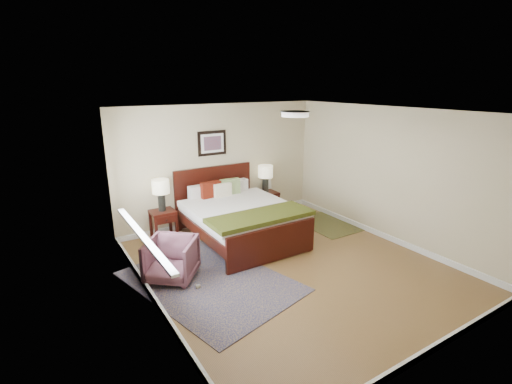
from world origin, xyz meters
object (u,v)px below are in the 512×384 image
rug_persian (210,281)px  armchair (171,259)px  nightstand_left (163,217)px  nightstand_right (266,201)px  bed (239,212)px  lamp_left (161,189)px  lamp_right (265,174)px

rug_persian → armchair: bearing=125.5°
nightstand_left → nightstand_right: (2.37, 0.01, -0.09)m
bed → armchair: (-1.61, -0.76, -0.23)m
nightstand_left → lamp_left: lamp_left is taller
lamp_left → nightstand_left: bearing=-90.0°
nightstand_right → lamp_right: (0.00, 0.01, 0.63)m
bed → nightstand_right: size_ratio=4.17×
nightstand_left → rug_persian: 2.05m
lamp_left → rug_persian: bearing=-89.2°
nightstand_right → armchair: (-2.79, -1.63, -0.01)m
bed → rug_persian: (-1.16, -1.15, -0.55)m
lamp_right → nightstand_right: bearing=-90.0°
nightstand_right → rug_persian: nightstand_right is taller
lamp_right → armchair: bearing=-149.5°
lamp_left → armchair: 1.81m
armchair → rug_persian: armchair is taller
bed → lamp_right: (1.18, 0.88, 0.40)m
nightstand_right → rug_persian: 3.11m
lamp_left → lamp_right: lamp_left is taller
bed → armchair: bed is taller
nightstand_right → rug_persian: (-2.34, -2.02, -0.33)m
rug_persian → lamp_left: bearing=76.9°
lamp_right → armchair: 3.30m
armchair → rug_persian: size_ratio=0.28×
bed → lamp_left: 1.54m
nightstand_right → armchair: 3.23m
lamp_left → rug_persian: lamp_left is taller
nightstand_left → lamp_left: bearing=90.0°
nightstand_left → lamp_right: bearing=0.5°
lamp_right → lamp_left: bearing=180.0°
lamp_left → lamp_right: size_ratio=1.00×
bed → nightstand_left: (-1.19, 0.86, -0.14)m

